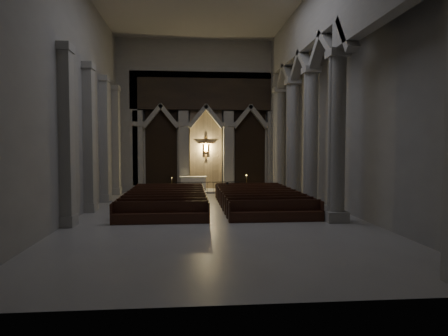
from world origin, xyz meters
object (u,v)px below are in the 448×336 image
at_px(altar, 193,183).
at_px(candle_stand_left, 172,190).
at_px(worshipper, 227,190).
at_px(pews, 213,202).
at_px(candle_stand_right, 247,188).
at_px(altar_rail, 208,186).

distance_m(altar, candle_stand_left, 2.44).
height_order(altar, worshipper, altar).
xyz_separation_m(candle_stand_left, pews, (2.66, -6.59, -0.03)).
bearing_deg(candle_stand_right, altar, 159.34).
xyz_separation_m(candle_stand_right, worshipper, (-1.71, -2.45, 0.18)).
distance_m(altar, altar_rail, 1.86).
bearing_deg(candle_stand_right, candle_stand_left, -176.97).
bearing_deg(pews, candle_stand_left, 111.94).
distance_m(pews, worshipper, 4.62).
relative_size(altar_rail, candle_stand_right, 3.36).
distance_m(candle_stand_left, pews, 7.11).
bearing_deg(candle_stand_left, altar_rail, 6.21).
bearing_deg(worshipper, altar, 143.10).
bearing_deg(candle_stand_right, worshipper, -124.91).
height_order(candle_stand_right, pews, candle_stand_right).
bearing_deg(pews, altar, 97.17).
bearing_deg(pews, worshipper, 74.22).
distance_m(candle_stand_left, worshipper, 4.47).
relative_size(candle_stand_left, worshipper, 1.15).
bearing_deg(worshipper, candle_stand_left, 174.03).
bearing_deg(altar, pews, -82.83).
height_order(altar, candle_stand_right, candle_stand_right).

